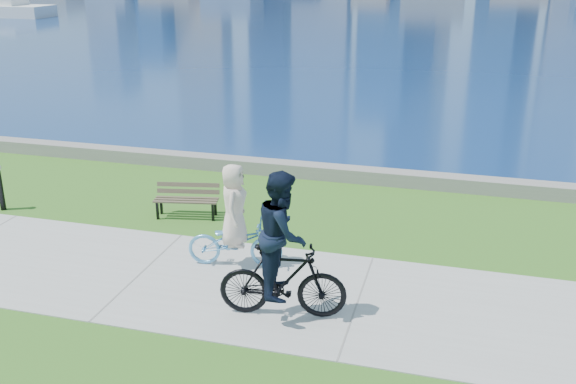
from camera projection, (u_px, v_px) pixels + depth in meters
name	position (u px, v px, depth m)	size (l,w,h in m)	color
ground	(141.00, 274.00, 11.74)	(320.00, 320.00, 0.00)	#2E6119
concrete_path	(141.00, 273.00, 11.74)	(80.00, 3.50, 0.02)	#A3A49F
seawall	(250.00, 165.00, 17.30)	(90.00, 0.50, 0.35)	slate
bay_water	(425.00, 6.00, 76.92)	(320.00, 131.00, 0.01)	navy
park_bench	(187.00, 197.00, 14.22)	(1.48, 0.75, 0.73)	black
bollard_lamp	(0.00, 184.00, 14.52)	(0.18, 0.18, 1.10)	black
cyclist_woman	(235.00, 229.00, 11.79)	(0.91, 1.86, 1.98)	#5AA5DC
cyclist_man	(283.00, 258.00, 10.00)	(0.90, 2.10, 2.44)	black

